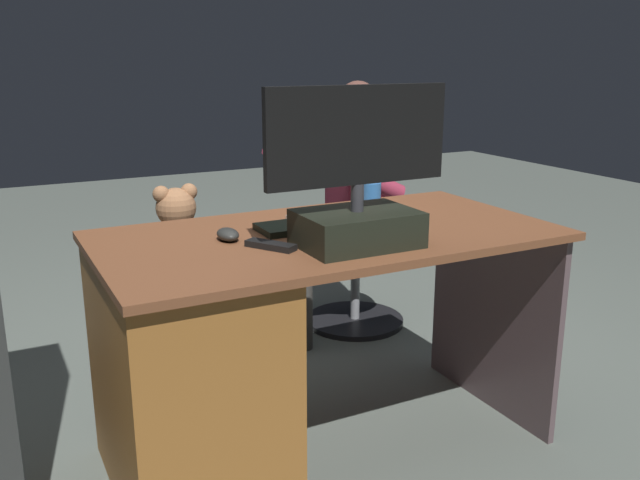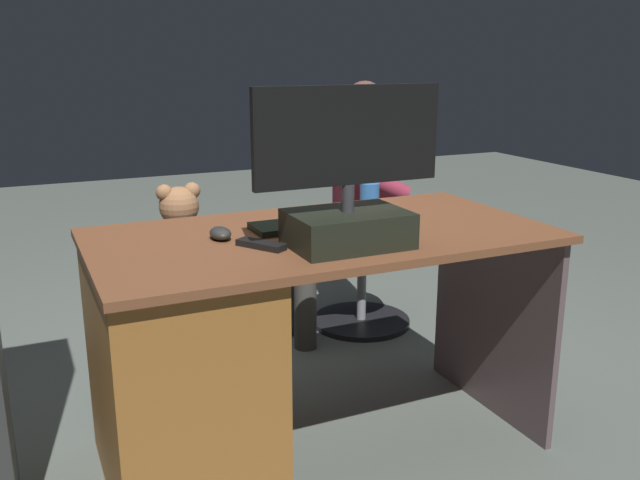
# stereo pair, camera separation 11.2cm
# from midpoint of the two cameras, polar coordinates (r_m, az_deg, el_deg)

# --- Properties ---
(ground_plane) EXTENTS (10.00, 10.00, 0.00)m
(ground_plane) POSITION_cam_midpoint_polar(r_m,az_deg,el_deg) (2.71, -2.31, -12.55)
(ground_plane) COLOR #59615A
(desk) EXTENTS (1.39, 0.73, 0.74)m
(desk) POSITION_cam_midpoint_polar(r_m,az_deg,el_deg) (2.09, -7.52, -9.59)
(desk) COLOR brown
(desk) RESTS_ON ground_plane
(monitor) EXTENTS (0.55, 0.23, 0.45)m
(monitor) POSITION_cam_midpoint_polar(r_m,az_deg,el_deg) (1.92, 4.03, 3.56)
(monitor) COLOR black
(monitor) RESTS_ON desk
(keyboard) EXTENTS (0.42, 0.14, 0.02)m
(keyboard) POSITION_cam_midpoint_polar(r_m,az_deg,el_deg) (2.16, 1.30, 1.38)
(keyboard) COLOR black
(keyboard) RESTS_ON desk
(computer_mouse) EXTENTS (0.06, 0.10, 0.04)m
(computer_mouse) POSITION_cam_midpoint_polar(r_m,az_deg,el_deg) (2.02, -6.68, 0.55)
(computer_mouse) COLOR #282927
(computer_mouse) RESTS_ON desk
(cup) EXTENTS (0.07, 0.07, 0.10)m
(cup) POSITION_cam_midpoint_polar(r_m,az_deg,el_deg) (2.37, 5.47, 3.53)
(cup) COLOR #3372BF
(cup) RESTS_ON desk
(tv_remote) EXTENTS (0.12, 0.15, 0.02)m
(tv_remote) POSITION_cam_midpoint_polar(r_m,az_deg,el_deg) (1.93, -3.25, -0.40)
(tv_remote) COLOR black
(tv_remote) RESTS_ON desk
(notebook_binder) EXTENTS (0.25, 0.32, 0.02)m
(notebook_binder) POSITION_cam_midpoint_polar(r_m,az_deg,el_deg) (2.15, 2.71, 1.32)
(notebook_binder) COLOR beige
(notebook_binder) RESTS_ON desk
(office_chair_teddy) EXTENTS (0.47, 0.47, 0.42)m
(office_chair_teddy) POSITION_cam_midpoint_polar(r_m,az_deg,el_deg) (2.85, -10.01, -6.02)
(office_chair_teddy) COLOR black
(office_chair_teddy) RESTS_ON ground_plane
(teddy_bear) EXTENTS (0.25, 0.25, 0.36)m
(teddy_bear) POSITION_cam_midpoint_polar(r_m,az_deg,el_deg) (2.75, -10.39, 0.62)
(teddy_bear) COLOR #9B6945
(teddy_bear) RESTS_ON office_chair_teddy
(visitor_chair) EXTENTS (0.47, 0.47, 0.42)m
(visitor_chair) POSITION_cam_midpoint_polar(r_m,az_deg,el_deg) (3.28, 4.46, -2.94)
(visitor_chair) COLOR black
(visitor_chair) RESTS_ON ground_plane
(person) EXTENTS (0.56, 0.53, 1.15)m
(person) POSITION_cam_midpoint_polar(r_m,az_deg,el_deg) (3.12, 3.45, 4.20)
(person) COLOR maroon
(person) RESTS_ON ground_plane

